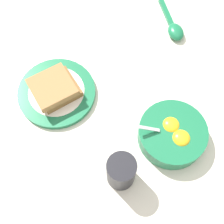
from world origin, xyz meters
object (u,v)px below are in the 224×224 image
Objects in this scene: soup_spoon at (174,28)px; drinking_cup at (121,171)px; toast_plate at (57,92)px; toast_sandwich at (55,88)px; egg_bowl at (172,134)px.

soup_spoon is 1.67× the size of drinking_cup.
toast_plate is 0.36m from soup_spoon.
egg_bowl is at bearing 49.24° from toast_sandwich.
egg_bowl reaches higher than soup_spoon.
drinking_cup is at bearing -70.52° from egg_bowl.
toast_sandwich is at bearing -75.14° from soup_spoon.
toast_sandwich reaches higher than soup_spoon.
toast_sandwich is at bearing -30.41° from toast_plate.
drinking_cup reaches higher than toast_plate.
drinking_cup is (0.24, 0.08, 0.02)m from toast_sandwich.
drinking_cup reaches higher than soup_spoon.
toast_sandwich is 0.26m from drinking_cup.
drinking_cup is at bearing -38.66° from soup_spoon.
toast_plate is at bearing 149.59° from toast_sandwich.
toast_plate is 0.03m from toast_sandwich.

